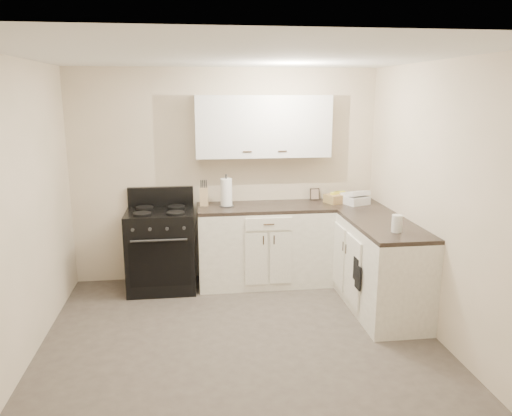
{
  "coord_description": "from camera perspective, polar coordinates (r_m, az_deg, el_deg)",
  "views": [
    {
      "loc": [
        -0.41,
        -4.07,
        2.22
      ],
      "look_at": [
        0.24,
        0.85,
        1.07
      ],
      "focal_mm": 35.0,
      "sensor_mm": 36.0,
      "label": 1
    }
  ],
  "objects": [
    {
      "name": "base_cabinets_back",
      "position": [
        5.9,
        0.97,
        -4.37
      ],
      "size": [
        1.55,
        0.6,
        0.9
      ],
      "primitive_type": "cube",
      "color": "white",
      "rests_on": "floor"
    },
    {
      "name": "wall_back",
      "position": [
        5.96,
        -3.48,
        3.7
      ],
      "size": [
        3.6,
        0.0,
        3.6
      ],
      "primitive_type": "plane",
      "rotation": [
        1.57,
        0.0,
        0.0
      ],
      "color": "beige",
      "rests_on": "ground"
    },
    {
      "name": "wall_left",
      "position": [
        4.41,
        -25.68,
        -0.93
      ],
      "size": [
        0.0,
        3.6,
        3.6
      ],
      "primitive_type": "plane",
      "rotation": [
        1.57,
        0.0,
        1.57
      ],
      "color": "beige",
      "rests_on": "ground"
    },
    {
      "name": "wall_right",
      "position": [
        4.73,
        20.53,
        0.42
      ],
      "size": [
        0.0,
        3.6,
        3.6
      ],
      "primitive_type": "plane",
      "rotation": [
        1.57,
        0.0,
        -1.57
      ],
      "color": "beige",
      "rests_on": "ground"
    },
    {
      "name": "paper_towel",
      "position": [
        5.72,
        -3.41,
        1.77
      ],
      "size": [
        0.16,
        0.16,
        0.32
      ],
      "primitive_type": "cylinder",
      "rotation": [
        0.0,
        0.0,
        -0.19
      ],
      "color": "white",
      "rests_on": "countertop_back"
    },
    {
      "name": "countertop_grill",
      "position": [
        5.97,
        11.29,
        0.9
      ],
      "size": [
        0.33,
        0.32,
        0.09
      ],
      "primitive_type": "cube",
      "rotation": [
        0.0,
        0.0,
        0.39
      ],
      "color": "white",
      "rests_on": "countertop_right"
    },
    {
      "name": "glass_jar",
      "position": [
        4.85,
        15.8,
        -1.71
      ],
      "size": [
        0.12,
        0.12,
        0.16
      ],
      "primitive_type": "cylinder",
      "rotation": [
        0.0,
        0.0,
        0.25
      ],
      "color": "silver",
      "rests_on": "countertop_right"
    },
    {
      "name": "wall_front",
      "position": [
        2.5,
        2.54,
        -9.69
      ],
      "size": [
        3.6,
        0.0,
        3.6
      ],
      "primitive_type": "plane",
      "rotation": [
        -1.57,
        0.0,
        0.0
      ],
      "color": "beige",
      "rests_on": "ground"
    },
    {
      "name": "floor",
      "position": [
        4.65,
        -1.61,
        -15.41
      ],
      "size": [
        3.6,
        3.6,
        0.0
      ],
      "primitive_type": "plane",
      "color": "#473F38",
      "rests_on": "ground"
    },
    {
      "name": "countertop_back",
      "position": [
        5.78,
        0.99,
        0.08
      ],
      "size": [
        1.55,
        0.6,
        0.04
      ],
      "primitive_type": "cube",
      "color": "black",
      "rests_on": "base_cabinets_back"
    },
    {
      "name": "knife_block",
      "position": [
        5.78,
        -5.97,
        1.29
      ],
      "size": [
        0.1,
        0.09,
        0.21
      ],
      "primitive_type": "cube",
      "rotation": [
        0.0,
        0.0,
        -0.06
      ],
      "color": "tan",
      "rests_on": "countertop_back"
    },
    {
      "name": "countertop_right",
      "position": [
        5.43,
        13.31,
        -1.11
      ],
      "size": [
        0.6,
        1.9,
        0.04
      ],
      "primitive_type": "cube",
      "color": "black",
      "rests_on": "base_cabinets_right"
    },
    {
      "name": "wicker_basket",
      "position": [
        6.02,
        9.36,
        1.1
      ],
      "size": [
        0.35,
        0.3,
        0.1
      ],
      "primitive_type": "cube",
      "rotation": [
        0.0,
        0.0,
        0.38
      ],
      "color": "#A6894E",
      "rests_on": "countertop_right"
    },
    {
      "name": "upper_cabinets",
      "position": [
        5.79,
        0.8,
        9.32
      ],
      "size": [
        1.55,
        0.3,
        0.7
      ],
      "primitive_type": "cube",
      "color": "silver",
      "rests_on": "wall_back"
    },
    {
      "name": "oven_mitt_near",
      "position": [
        5.01,
        11.58,
        -7.77
      ],
      "size": [
        0.02,
        0.14,
        0.24
      ],
      "primitive_type": "cube",
      "color": "black",
      "rests_on": "base_cabinets_right"
    },
    {
      "name": "picture_frame",
      "position": [
        6.11,
        6.73,
        1.59
      ],
      "size": [
        0.11,
        0.04,
        0.14
      ],
      "primitive_type": "cube",
      "rotation": [
        -0.14,
        0.0,
        0.02
      ],
      "color": "black",
      "rests_on": "countertop_back"
    },
    {
      "name": "stove",
      "position": [
        5.83,
        -10.75,
        -4.73
      ],
      "size": [
        0.76,
        0.65,
        0.92
      ],
      "primitive_type": "cube",
      "color": "black",
      "rests_on": "floor"
    },
    {
      "name": "base_cabinets_right",
      "position": [
        5.56,
        13.05,
        -5.81
      ],
      "size": [
        0.6,
        1.9,
        0.9
      ],
      "primitive_type": "cube",
      "color": "white",
      "rests_on": "floor"
    },
    {
      "name": "ceiling",
      "position": [
        4.1,
        -1.84,
        17.01
      ],
      "size": [
        3.6,
        3.6,
        0.0
      ],
      "primitive_type": "plane",
      "color": "white",
      "rests_on": "wall_back"
    },
    {
      "name": "oven_mitt_far",
      "position": [
        5.05,
        11.37,
        -6.87
      ],
      "size": [
        0.02,
        0.13,
        0.23
      ],
      "primitive_type": "cube",
      "color": "black",
      "rests_on": "base_cabinets_right"
    }
  ]
}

